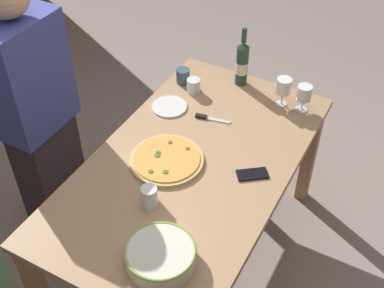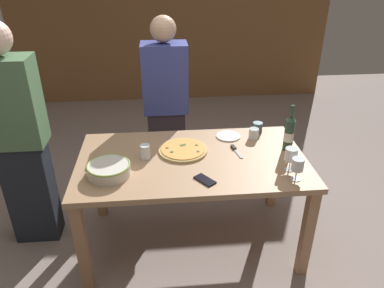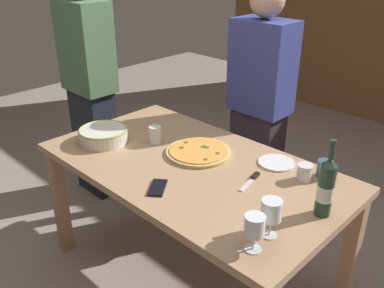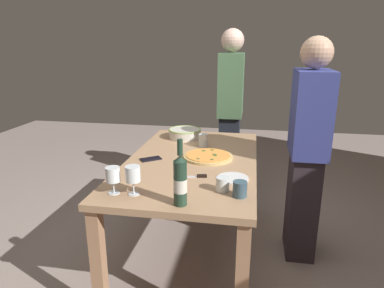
{
  "view_description": "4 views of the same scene",
  "coord_description": "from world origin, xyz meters",
  "px_view_note": "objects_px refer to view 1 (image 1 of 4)",
  "views": [
    {
      "loc": [
        -1.51,
        -0.82,
        2.41
      ],
      "look_at": [
        0.0,
        0.0,
        0.86
      ],
      "focal_mm": 46.9,
      "sensor_mm": 36.0,
      "label": 1
    },
    {
      "loc": [
        -0.21,
        -2.23,
        2.06
      ],
      "look_at": [
        0.0,
        0.0,
        0.86
      ],
      "focal_mm": 34.56,
      "sensor_mm": 36.0,
      "label": 2
    },
    {
      "loc": [
        1.34,
        -1.37,
        1.78
      ],
      "look_at": [
        0.0,
        0.0,
        0.86
      ],
      "focal_mm": 39.01,
      "sensor_mm": 36.0,
      "label": 3
    },
    {
      "loc": [
        2.26,
        0.4,
        1.54
      ],
      "look_at": [
        0.0,
        0.0,
        0.86
      ],
      "focal_mm": 32.11,
      "sensor_mm": 36.0,
      "label": 4
    }
  ],
  "objects_px": {
    "cup_spare": "(149,197)",
    "person_guest_left": "(38,120)",
    "side_plate": "(169,107)",
    "cup_ceramic": "(183,76)",
    "wine_glass_by_bottle": "(284,87)",
    "cup_amber": "(194,86)",
    "pizza_knife": "(208,118)",
    "cell_phone": "(252,174)",
    "dining_table": "(192,176)",
    "pizza": "(167,160)",
    "serving_bowl": "(160,255)",
    "wine_glass_near_pizza": "(304,94)",
    "wine_bottle": "(242,63)"
  },
  "relations": [
    {
      "from": "dining_table",
      "to": "side_plate",
      "type": "height_order",
      "value": "side_plate"
    },
    {
      "from": "wine_glass_near_pizza",
      "to": "wine_glass_by_bottle",
      "type": "xyz_separation_m",
      "value": [
        -0.01,
        0.11,
        0.01
      ]
    },
    {
      "from": "side_plate",
      "to": "person_guest_left",
      "type": "relative_size",
      "value": 0.12
    },
    {
      "from": "pizza",
      "to": "person_guest_left",
      "type": "bearing_deg",
      "value": 98.35
    },
    {
      "from": "side_plate",
      "to": "pizza_knife",
      "type": "relative_size",
      "value": 1.01
    },
    {
      "from": "serving_bowl",
      "to": "wine_bottle",
      "type": "distance_m",
      "value": 1.28
    },
    {
      "from": "person_guest_left",
      "to": "wine_glass_near_pizza",
      "type": "bearing_deg",
      "value": 24.07
    },
    {
      "from": "wine_glass_near_pizza",
      "to": "cup_amber",
      "type": "distance_m",
      "value": 0.6
    },
    {
      "from": "wine_bottle",
      "to": "cup_spare",
      "type": "xyz_separation_m",
      "value": [
        -1.03,
        -0.03,
        -0.08
      ]
    },
    {
      "from": "side_plate",
      "to": "cup_ceramic",
      "type": "bearing_deg",
      "value": 11.82
    },
    {
      "from": "wine_glass_by_bottle",
      "to": "cup_amber",
      "type": "distance_m",
      "value": 0.49
    },
    {
      "from": "cup_spare",
      "to": "person_guest_left",
      "type": "relative_size",
      "value": 0.06
    },
    {
      "from": "cup_ceramic",
      "to": "wine_glass_near_pizza",
      "type": "bearing_deg",
      "value": -83.38
    },
    {
      "from": "wine_bottle",
      "to": "wine_glass_by_bottle",
      "type": "distance_m",
      "value": 0.29
    },
    {
      "from": "side_plate",
      "to": "pizza_knife",
      "type": "distance_m",
      "value": 0.23
    },
    {
      "from": "cup_ceramic",
      "to": "person_guest_left",
      "type": "distance_m",
      "value": 0.84
    },
    {
      "from": "serving_bowl",
      "to": "cup_ceramic",
      "type": "height_order",
      "value": "cup_ceramic"
    },
    {
      "from": "serving_bowl",
      "to": "wine_bottle",
      "type": "xyz_separation_m",
      "value": [
        1.26,
        0.23,
        0.09
      ]
    },
    {
      "from": "wine_glass_by_bottle",
      "to": "pizza_knife",
      "type": "distance_m",
      "value": 0.43
    },
    {
      "from": "pizza",
      "to": "serving_bowl",
      "type": "distance_m",
      "value": 0.57
    },
    {
      "from": "pizza",
      "to": "wine_bottle",
      "type": "relative_size",
      "value": 1.02
    },
    {
      "from": "cup_amber",
      "to": "pizza_knife",
      "type": "distance_m",
      "value": 0.25
    },
    {
      "from": "dining_table",
      "to": "wine_glass_by_bottle",
      "type": "distance_m",
      "value": 0.69
    },
    {
      "from": "pizza_knife",
      "to": "cell_phone",
      "type": "bearing_deg",
      "value": -126.21
    },
    {
      "from": "pizza_knife",
      "to": "person_guest_left",
      "type": "relative_size",
      "value": 0.12
    },
    {
      "from": "pizza_knife",
      "to": "wine_glass_by_bottle",
      "type": "bearing_deg",
      "value": -43.91
    },
    {
      "from": "cup_amber",
      "to": "cup_ceramic",
      "type": "xyz_separation_m",
      "value": [
        0.05,
        0.1,
        0.0
      ]
    },
    {
      "from": "cell_phone",
      "to": "serving_bowl",
      "type": "bearing_deg",
      "value": 131.4
    },
    {
      "from": "dining_table",
      "to": "cup_amber",
      "type": "distance_m",
      "value": 0.58
    },
    {
      "from": "wine_glass_by_bottle",
      "to": "cup_amber",
      "type": "relative_size",
      "value": 1.99
    },
    {
      "from": "pizza_knife",
      "to": "wine_bottle",
      "type": "bearing_deg",
      "value": -2.47
    },
    {
      "from": "cup_amber",
      "to": "pizza_knife",
      "type": "height_order",
      "value": "cup_amber"
    },
    {
      "from": "wine_glass_by_bottle",
      "to": "pizza_knife",
      "type": "xyz_separation_m",
      "value": [
        -0.3,
        0.29,
        -0.11
      ]
    },
    {
      "from": "cell_phone",
      "to": "dining_table",
      "type": "bearing_deg",
      "value": 63.88
    },
    {
      "from": "dining_table",
      "to": "wine_glass_by_bottle",
      "type": "xyz_separation_m",
      "value": [
        0.63,
        -0.21,
        0.2
      ]
    },
    {
      "from": "dining_table",
      "to": "pizza_knife",
      "type": "height_order",
      "value": "pizza_knife"
    },
    {
      "from": "person_guest_left",
      "to": "wine_glass_by_bottle",
      "type": "bearing_deg",
      "value": 26.77
    },
    {
      "from": "cup_spare",
      "to": "serving_bowl",
      "type": "bearing_deg",
      "value": -139.86
    },
    {
      "from": "wine_glass_by_bottle",
      "to": "cup_ceramic",
      "type": "bearing_deg",
      "value": 97.4
    },
    {
      "from": "cup_spare",
      "to": "side_plate",
      "type": "height_order",
      "value": "cup_spare"
    },
    {
      "from": "cup_ceramic",
      "to": "cup_spare",
      "type": "height_order",
      "value": "cup_spare"
    },
    {
      "from": "cup_spare",
      "to": "side_plate",
      "type": "relative_size",
      "value": 0.54
    },
    {
      "from": "person_guest_left",
      "to": "cup_spare",
      "type": "bearing_deg",
      "value": -23.42
    },
    {
      "from": "cup_amber",
      "to": "cup_spare",
      "type": "height_order",
      "value": "cup_spare"
    },
    {
      "from": "wine_bottle",
      "to": "pizza_knife",
      "type": "bearing_deg",
      "value": 177.53
    },
    {
      "from": "cup_ceramic",
      "to": "cup_amber",
      "type": "bearing_deg",
      "value": -118.82
    },
    {
      "from": "dining_table",
      "to": "wine_bottle",
      "type": "bearing_deg",
      "value": 5.32
    },
    {
      "from": "pizza_knife",
      "to": "pizza",
      "type": "bearing_deg",
      "value": 176.17
    },
    {
      "from": "pizza",
      "to": "cell_phone",
      "type": "distance_m",
      "value": 0.41
    },
    {
      "from": "wine_glass_near_pizza",
      "to": "cell_phone",
      "type": "relative_size",
      "value": 1.05
    }
  ]
}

